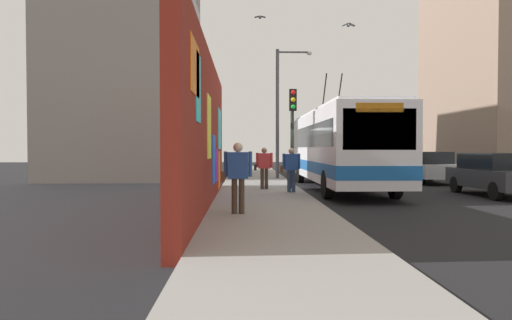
{
  "coord_description": "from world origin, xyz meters",
  "views": [
    {
      "loc": [
        -17.63,
        2.29,
        1.75
      ],
      "look_at": [
        2.31,
        1.72,
        1.23
      ],
      "focal_mm": 31.8,
      "sensor_mm": 36.0,
      "label": 1
    }
  ],
  "objects": [
    {
      "name": "ground_plane",
      "position": [
        0.0,
        0.0,
        0.0
      ],
      "size": [
        80.0,
        80.0,
        0.0
      ],
      "primitive_type": "plane",
      "color": "black"
    },
    {
      "name": "sidewalk_slab",
      "position": [
        0.0,
        1.6,
        0.07
      ],
      "size": [
        48.0,
        3.2,
        0.15
      ],
      "primitive_type": "cube",
      "color": "gray",
      "rests_on": "ground_plane"
    },
    {
      "name": "graffiti_wall",
      "position": [
        -4.62,
        3.35,
        2.19
      ],
      "size": [
        12.74,
        0.32,
        4.38
      ],
      "color": "maroon",
      "rests_on": "ground_plane"
    },
    {
      "name": "building_far_left",
      "position": [
        10.42,
        9.2,
        7.35
      ],
      "size": [
        10.65,
        7.59,
        14.7
      ],
      "color": "gray",
      "rests_on": "ground_plane"
    },
    {
      "name": "building_far_right",
      "position": [
        14.49,
        -17.0,
        9.77
      ],
      "size": [
        12.08,
        8.93,
        19.54
      ],
      "color": "gray",
      "rests_on": "ground_plane"
    },
    {
      "name": "city_bus",
      "position": [
        1.59,
        -1.8,
        1.86
      ],
      "size": [
        11.54,
        2.65,
        5.13
      ],
      "color": "silver",
      "rests_on": "ground_plane"
    },
    {
      "name": "parked_car_dark_gray",
      "position": [
        -1.35,
        -7.0,
        0.83
      ],
      "size": [
        4.29,
        1.93,
        1.58
      ],
      "color": "#38383D",
      "rests_on": "ground_plane"
    },
    {
      "name": "parked_car_silver",
      "position": [
        5.12,
        -7.0,
        0.84
      ],
      "size": [
        4.63,
        1.94,
        1.58
      ],
      "color": "#B7B7BC",
      "rests_on": "ground_plane"
    },
    {
      "name": "parked_car_white",
      "position": [
        10.72,
        -7.0,
        0.83
      ],
      "size": [
        4.4,
        1.8,
        1.58
      ],
      "color": "white",
      "rests_on": "ground_plane"
    },
    {
      "name": "parked_car_navy",
      "position": [
        15.93,
        -7.0,
        0.84
      ],
      "size": [
        4.66,
        1.88,
        1.58
      ],
      "color": "navy",
      "rests_on": "ground_plane"
    },
    {
      "name": "pedestrian_at_curb",
      "position": [
        -1.18,
        0.54,
        1.09
      ],
      "size": [
        0.22,
        0.73,
        1.61
      ],
      "color": "#2D3F59",
      "rests_on": "sidewalk_slab"
    },
    {
      "name": "pedestrian_near_wall",
      "position": [
        -6.59,
        2.43,
        1.18
      ],
      "size": [
        0.23,
        0.77,
        1.74
      ],
      "color": "#3F3326",
      "rests_on": "sidewalk_slab"
    },
    {
      "name": "pedestrian_midblock",
      "position": [
        0.05,
        1.47,
        1.1
      ],
      "size": [
        0.22,
        0.73,
        1.63
      ],
      "color": "#3F3326",
      "rests_on": "sidewalk_slab"
    },
    {
      "name": "traffic_light",
      "position": [
        0.12,
        0.35,
        2.81
      ],
      "size": [
        0.49,
        0.28,
        3.93
      ],
      "color": "#2D382D",
      "rests_on": "sidewalk_slab"
    },
    {
      "name": "street_lamp",
      "position": [
        6.66,
        0.24,
        4.11
      ],
      "size": [
        0.44,
        1.94,
        6.9
      ],
      "color": "#4C4C51",
      "rests_on": "sidewalk_slab"
    }
  ]
}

